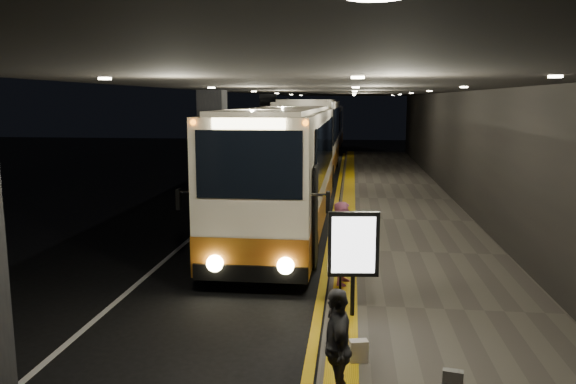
# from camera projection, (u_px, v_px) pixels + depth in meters

# --- Properties ---
(ground) EXTENTS (90.00, 90.00, 0.00)m
(ground) POSITION_uv_depth(u_px,v_px,m) (234.00, 262.00, 14.34)
(ground) COLOR black
(lane_line_white) EXTENTS (0.12, 50.00, 0.01)m
(lane_line_white) POSITION_uv_depth(u_px,v_px,m) (213.00, 219.00, 19.45)
(lane_line_white) COLOR silver
(lane_line_white) RESTS_ON ground
(kerb_stripe_yellow) EXTENTS (0.18, 50.00, 0.01)m
(kerb_stripe_yellow) POSITION_uv_depth(u_px,v_px,m) (333.00, 222.00, 18.98)
(kerb_stripe_yellow) COLOR gold
(kerb_stripe_yellow) RESTS_ON ground
(sidewalk) EXTENTS (4.50, 50.00, 0.15)m
(sidewalk) POSITION_uv_depth(u_px,v_px,m) (405.00, 222.00, 18.70)
(sidewalk) COLOR #514C44
(sidewalk) RESTS_ON ground
(tactile_strip) EXTENTS (0.50, 50.00, 0.01)m
(tactile_strip) POSITION_uv_depth(u_px,v_px,m) (348.00, 218.00, 18.90)
(tactile_strip) COLOR gold
(tactile_strip) RESTS_ON sidewalk
(terminal_wall) EXTENTS (0.10, 50.00, 6.00)m
(terminal_wall) POSITION_uv_depth(u_px,v_px,m) (480.00, 134.00, 17.97)
(terminal_wall) COLOR black
(terminal_wall) RESTS_ON ground
(support_columns) EXTENTS (0.80, 24.80, 4.40)m
(support_columns) POSITION_uv_depth(u_px,v_px,m) (213.00, 159.00, 18.08)
(support_columns) COLOR black
(support_columns) RESTS_ON ground
(canopy) EXTENTS (9.00, 50.00, 0.40)m
(canopy) POSITION_uv_depth(u_px,v_px,m) (340.00, 84.00, 18.22)
(canopy) COLOR black
(canopy) RESTS_ON support_columns
(coach_main) EXTENTS (2.54, 12.05, 3.74)m
(coach_main) POSITION_uv_depth(u_px,v_px,m) (284.00, 176.00, 17.18)
(coach_main) COLOR beige
(coach_main) RESTS_ON ground
(coach_second) EXTENTS (2.68, 12.70, 3.99)m
(coach_second) POSITION_uv_depth(u_px,v_px,m) (311.00, 141.00, 30.29)
(coach_second) COLOR beige
(coach_second) RESTS_ON ground
(coach_third) EXTENTS (2.45, 11.15, 3.50)m
(coach_third) POSITION_uv_depth(u_px,v_px,m) (327.00, 130.00, 45.80)
(coach_third) COLOR beige
(coach_third) RESTS_ON ground
(passenger_boarding) EXTENTS (0.56, 0.73, 1.80)m
(passenger_boarding) POSITION_uv_depth(u_px,v_px,m) (344.00, 243.00, 12.01)
(passenger_boarding) COLOR #B8567E
(passenger_boarding) RESTS_ON sidewalk
(passenger_waiting_grey) EXTENTS (0.58, 0.98, 1.59)m
(passenger_waiting_grey) POSITION_uv_depth(u_px,v_px,m) (337.00, 347.00, 7.20)
(passenger_waiting_grey) COLOR #4F4E53
(passenger_waiting_grey) RESTS_ON sidewalk
(bag_polka) EXTENTS (0.29, 0.17, 0.33)m
(bag_polka) POSITION_uv_depth(u_px,v_px,m) (453.00, 382.00, 7.59)
(bag_polka) COLOR black
(bag_polka) RESTS_ON sidewalk
(bag_plain) EXTENTS (0.30, 0.22, 0.34)m
(bag_plain) POSITION_uv_depth(u_px,v_px,m) (359.00, 351.00, 8.50)
(bag_plain) COLOR beige
(bag_plain) RESTS_ON sidewalk
(info_sign) EXTENTS (0.93, 0.21, 1.96)m
(info_sign) POSITION_uv_depth(u_px,v_px,m) (353.00, 246.00, 10.13)
(info_sign) COLOR black
(info_sign) RESTS_ON sidewalk
(stanchion_post) EXTENTS (0.05, 0.05, 1.10)m
(stanchion_post) POSITION_uv_depth(u_px,v_px,m) (341.00, 265.00, 11.61)
(stanchion_post) COLOR black
(stanchion_post) RESTS_ON sidewalk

